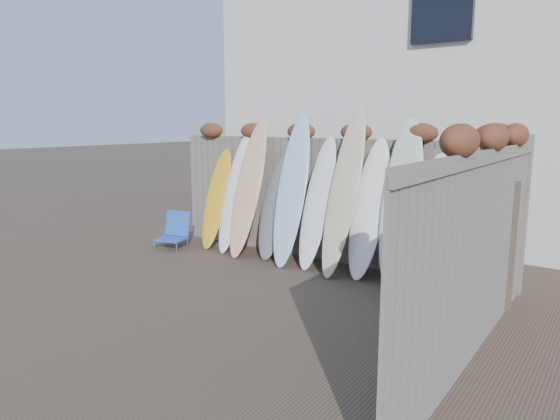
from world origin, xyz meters
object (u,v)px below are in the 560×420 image
Objects in this scene: wooden_crate at (442,293)px; surfboard_0 at (216,199)px; beach_chair at (175,231)px; lattice_panel at (488,254)px.

wooden_crate is 0.39× the size of surfboard_0.
wooden_crate is (5.07, -0.69, 0.06)m from beach_chair.
beach_chair is 0.35× the size of surfboard_0.
lattice_panel is 0.85× the size of surfboard_0.
wooden_crate is 0.69m from lattice_panel.
beach_chair is at bearing 172.22° from wooden_crate.
surfboard_0 is (-4.83, 0.76, 0.11)m from lattice_panel.
beach_chair is at bearing -162.86° from lattice_panel.
beach_chair is at bearing -137.85° from surfboard_0.
lattice_panel is (0.36, 0.41, 0.43)m from wooden_crate.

